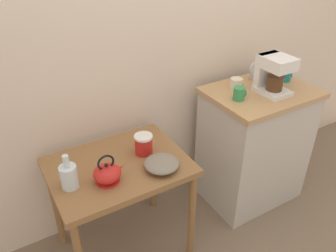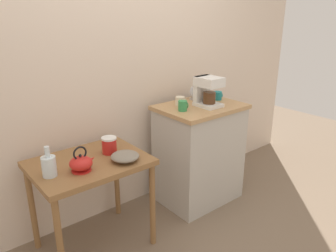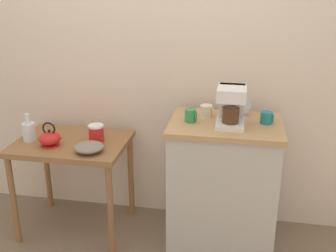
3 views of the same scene
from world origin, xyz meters
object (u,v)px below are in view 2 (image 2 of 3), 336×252
at_px(table_clock, 195,94).
at_px(mug_dark_teal, 218,96).
at_px(teakettle, 81,163).
at_px(bowl_stoneware, 125,156).
at_px(mug_tall_green, 183,106).
at_px(coffee_maker, 207,90).
at_px(mug_small_cream, 180,101).
at_px(glass_carafe_vase, 49,166).
at_px(canister_enamel, 109,145).

bearing_deg(table_clock, mug_dark_teal, -39.78).
xyz_separation_m(teakettle, table_clock, (1.31, 0.29, 0.21)).
distance_m(bowl_stoneware, mug_tall_green, 0.72).
bearing_deg(coffee_maker, mug_small_cream, 137.59).
xyz_separation_m(glass_carafe_vase, coffee_maker, (1.43, 0.01, 0.28)).
bearing_deg(canister_enamel, teakettle, -154.37).
bearing_deg(coffee_maker, mug_tall_green, 176.11).
height_order(coffee_maker, table_clock, coffee_maker).
bearing_deg(table_clock, mug_tall_green, -149.09).
bearing_deg(mug_small_cream, mug_dark_teal, -10.48).
distance_m(bowl_stoneware, table_clock, 1.09).
bearing_deg(coffee_maker, canister_enamel, 175.93).
bearing_deg(glass_carafe_vase, mug_dark_teal, 3.12).
distance_m(coffee_maker, mug_small_cream, 0.25).
bearing_deg(mug_small_cream, mug_tall_green, -124.07).
xyz_separation_m(teakettle, glass_carafe_vase, (-0.19, 0.06, 0.02)).
height_order(glass_carafe_vase, mug_tall_green, mug_tall_green).
bearing_deg(mug_tall_green, canister_enamel, 175.85).
height_order(coffee_maker, mug_dark_teal, coffee_maker).
height_order(teakettle, mug_dark_teal, mug_dark_teal).
bearing_deg(mug_small_cream, glass_carafe_vase, -172.53).
bearing_deg(coffee_maker, teakettle, -176.69).
bearing_deg(mug_dark_teal, teakettle, -174.08).
xyz_separation_m(mug_tall_green, table_clock, (0.33, 0.20, 0.02)).
distance_m(teakettle, mug_small_cream, 1.11).
bearing_deg(table_clock, coffee_maker, -107.76).
xyz_separation_m(glass_carafe_vase, mug_small_cream, (1.26, 0.17, 0.18)).
distance_m(coffee_maker, mug_tall_green, 0.28).
bearing_deg(teakettle, table_clock, 12.44).
xyz_separation_m(bowl_stoneware, canister_enamel, (-0.02, 0.19, 0.03)).
distance_m(canister_enamel, table_clock, 1.05).
xyz_separation_m(glass_carafe_vase, table_clock, (1.50, 0.23, 0.20)).
bearing_deg(coffee_maker, glass_carafe_vase, -179.61).
relative_size(mug_small_cream, mug_dark_teal, 1.08).
height_order(glass_carafe_vase, table_clock, table_clock).
height_order(mug_small_cream, mug_dark_teal, same).
bearing_deg(teakettle, mug_dark_teal, 5.92).
bearing_deg(table_clock, glass_carafe_vase, -171.40).
xyz_separation_m(coffee_maker, mug_small_cream, (-0.17, 0.16, -0.10)).
height_order(mug_small_cream, table_clock, table_clock).
bearing_deg(canister_enamel, table_clock, 8.35).
bearing_deg(bowl_stoneware, mug_tall_green, 11.97).
xyz_separation_m(teakettle, mug_small_cream, (1.07, 0.23, 0.19)).
relative_size(mug_small_cream, table_clock, 0.69).
height_order(bowl_stoneware, glass_carafe_vase, glass_carafe_vase).
bearing_deg(mug_small_cream, canister_enamel, -173.56).
xyz_separation_m(bowl_stoneware, mug_tall_green, (0.67, 0.14, 0.22)).
relative_size(teakettle, mug_dark_teal, 2.17).
bearing_deg(mug_tall_green, bowl_stoneware, -168.03).
relative_size(mug_tall_green, table_clock, 0.65).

